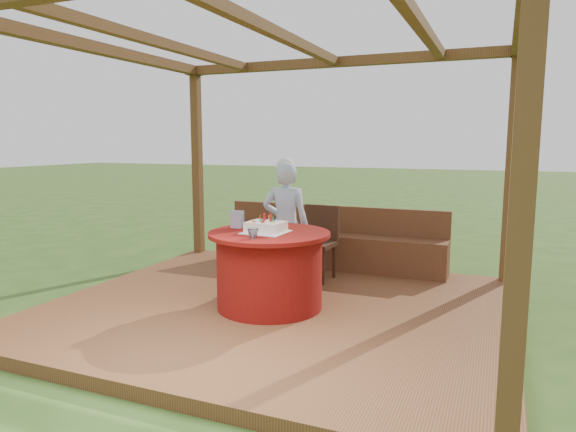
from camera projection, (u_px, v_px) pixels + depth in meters
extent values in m
plane|color=#30531B|center=(279.00, 316.00, 5.26)|extent=(60.00, 60.00, 0.00)
cube|color=brown|center=(279.00, 310.00, 5.25)|extent=(4.50, 4.00, 0.12)
cube|color=brown|center=(521.00, 213.00, 2.53)|extent=(0.12, 0.12, 2.60)
cube|color=brown|center=(197.00, 165.00, 7.58)|extent=(0.12, 0.12, 2.60)
cube|color=brown|center=(510.00, 172.00, 5.97)|extent=(0.12, 0.12, 2.60)
cube|color=brown|center=(337.00, 62.00, 6.58)|extent=(4.50, 0.14, 0.12)
cube|color=brown|center=(102.00, 49.00, 5.67)|extent=(0.14, 4.00, 0.12)
cube|color=brown|center=(525.00, 12.00, 4.05)|extent=(0.14, 4.00, 0.12)
cube|color=brown|center=(164.00, 44.00, 5.35)|extent=(0.10, 3.70, 0.10)
cube|color=brown|center=(278.00, 34.00, 4.86)|extent=(0.10, 3.70, 0.10)
cube|color=brown|center=(418.00, 22.00, 4.37)|extent=(0.10, 3.70, 0.10)
cube|color=brown|center=(330.00, 251.00, 6.76)|extent=(3.00, 0.42, 0.45)
cube|color=brown|center=(335.00, 219.00, 6.87)|extent=(3.00, 0.06, 0.35)
cylinder|color=maroon|center=(270.00, 272.00, 5.11)|extent=(1.05, 1.05, 0.73)
cylinder|color=maroon|center=(269.00, 234.00, 5.05)|extent=(1.20, 1.20, 0.04)
cube|color=#381E11|center=(315.00, 244.00, 6.13)|extent=(0.46, 0.46, 0.05)
cylinder|color=#381E11|center=(296.00, 263.00, 6.09)|extent=(0.04, 0.04, 0.43)
cylinder|color=#381E11|center=(323.00, 266.00, 5.93)|extent=(0.04, 0.04, 0.43)
cylinder|color=#381E11|center=(308.00, 257.00, 6.39)|extent=(0.04, 0.04, 0.43)
cylinder|color=#381E11|center=(334.00, 260.00, 6.24)|extent=(0.04, 0.04, 0.43)
cube|color=#381E11|center=(322.00, 223.00, 6.27)|extent=(0.44, 0.07, 0.45)
imported|color=#96BDDF|center=(286.00, 225.00, 5.77)|extent=(0.58, 0.45, 1.43)
sphere|color=white|center=(286.00, 167.00, 5.68)|extent=(0.21, 0.21, 0.21)
cube|color=white|center=(266.00, 232.00, 5.02)|extent=(0.42, 0.42, 0.01)
cube|color=white|center=(266.00, 227.00, 5.01)|extent=(0.36, 0.30, 0.10)
cylinder|color=red|center=(264.00, 217.00, 5.05)|extent=(0.03, 0.03, 0.08)
cylinder|color=red|center=(271.00, 218.00, 5.02)|extent=(0.03, 0.03, 0.08)
sphere|color=orange|center=(254.00, 221.00, 4.99)|extent=(0.04, 0.04, 0.04)
sphere|color=red|center=(263.00, 222.00, 4.94)|extent=(0.04, 0.04, 0.04)
sphere|color=yellow|center=(273.00, 222.00, 4.92)|extent=(0.04, 0.04, 0.04)
sphere|color=green|center=(261.00, 220.00, 5.04)|extent=(0.04, 0.04, 0.04)
sphere|color=blue|center=(274.00, 220.00, 5.00)|extent=(0.04, 0.04, 0.04)
cube|color=#CD85B9|center=(237.00, 219.00, 5.28)|extent=(0.13, 0.08, 0.18)
imported|color=white|center=(253.00, 233.00, 4.69)|extent=(0.13, 0.13, 0.10)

